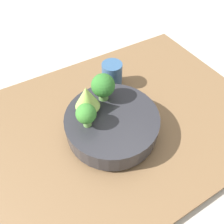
% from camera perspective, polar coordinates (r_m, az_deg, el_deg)
% --- Properties ---
extents(ground_plane, '(6.00, 6.00, 0.00)m').
position_cam_1_polar(ground_plane, '(0.72, -2.13, -4.94)').
color(ground_plane, '#ADA89E').
extents(table, '(1.03, 0.67, 0.03)m').
position_cam_1_polar(table, '(0.71, -2.17, -4.22)').
color(table, brown).
rests_on(table, ground_plane).
extents(bowl, '(0.27, 0.27, 0.08)m').
position_cam_1_polar(bowl, '(0.65, 0.00, -3.04)').
color(bowl, '#28282D').
rests_on(bowl, table).
extents(broccoli_floret_back, '(0.07, 0.07, 0.09)m').
position_cam_1_polar(broccoli_floret_back, '(0.63, -2.34, 6.79)').
color(broccoli_floret_back, '#6BA34C').
rests_on(broccoli_floret_back, bowl).
extents(romanesco_piece_far, '(0.07, 0.07, 0.09)m').
position_cam_1_polar(romanesco_piece_far, '(0.60, -6.61, 3.72)').
color(romanesco_piece_far, '#609347').
rests_on(romanesco_piece_far, bowl).
extents(broccoli_floret_left, '(0.06, 0.06, 0.07)m').
position_cam_1_polar(broccoli_floret_left, '(0.57, -6.78, -0.60)').
color(broccoli_floret_left, '#7AB256').
rests_on(broccoli_floret_left, bowl).
extents(cup, '(0.07, 0.07, 0.10)m').
position_cam_1_polar(cup, '(0.79, 0.00, 9.65)').
color(cup, '#33567F').
rests_on(cup, table).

